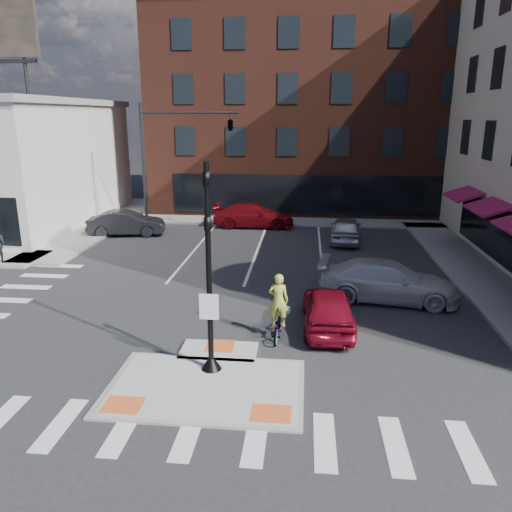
# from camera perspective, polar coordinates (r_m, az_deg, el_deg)

# --- Properties ---
(ground) EXTENTS (120.00, 120.00, 0.00)m
(ground) POSITION_cam_1_polar(r_m,az_deg,el_deg) (14.71, -5.40, -13.83)
(ground) COLOR #28282B
(ground) RESTS_ON ground
(refuge_island) EXTENTS (5.40, 4.65, 0.13)m
(refuge_island) POSITION_cam_1_polar(r_m,az_deg,el_deg) (14.47, -5.60, -14.16)
(refuge_island) COLOR gray
(refuge_island) RESTS_ON ground
(sidewalk_e) EXTENTS (3.00, 24.00, 0.15)m
(sidewalk_e) POSITION_cam_1_polar(r_m,az_deg,el_deg) (25.03, 24.59, -2.37)
(sidewalk_e) COLOR gray
(sidewalk_e) RESTS_ON ground
(sidewalk_n) EXTENTS (26.00, 3.00, 0.15)m
(sidewalk_n) POSITION_cam_1_polar(r_m,az_deg,el_deg) (35.27, 6.28, 3.95)
(sidewalk_n) COLOR gray
(sidewalk_n) RESTS_ON ground
(building_n) EXTENTS (24.40, 18.40, 15.50)m
(building_n) POSITION_cam_1_polar(r_m,az_deg,el_deg) (44.53, 6.52, 16.40)
(building_n) COLOR #56261A
(building_n) RESTS_ON ground
(building_far_left) EXTENTS (10.00, 12.00, 10.00)m
(building_far_left) POSITION_cam_1_polar(r_m,az_deg,el_deg) (64.91, -0.10, 13.80)
(building_far_left) COLOR slate
(building_far_left) RESTS_ON ground
(building_far_right) EXTENTS (12.00, 12.00, 12.00)m
(building_far_right) POSITION_cam_1_polar(r_m,az_deg,el_deg) (66.85, 11.60, 14.40)
(building_far_right) COLOR brown
(building_far_right) RESTS_ON ground
(signal_pole) EXTENTS (0.60, 0.60, 5.98)m
(signal_pole) POSITION_cam_1_polar(r_m,az_deg,el_deg) (14.07, -5.34, -4.66)
(signal_pole) COLOR black
(signal_pole) RESTS_ON refuge_island
(mast_arm_signal) EXTENTS (6.10, 2.24, 8.00)m
(mast_arm_signal) POSITION_cam_1_polar(r_m,az_deg,el_deg) (31.15, -5.68, 13.79)
(mast_arm_signal) COLOR black
(mast_arm_signal) RESTS_ON ground
(red_sedan) EXTENTS (1.86, 4.38, 1.48)m
(red_sedan) POSITION_cam_1_polar(r_m,az_deg,el_deg) (17.77, 8.25, -5.90)
(red_sedan) COLOR maroon
(red_sedan) RESTS_ON ground
(white_pickup) EXTENTS (5.80, 3.01, 1.61)m
(white_pickup) POSITION_cam_1_polar(r_m,az_deg,el_deg) (20.85, 14.82, -2.79)
(white_pickup) COLOR silver
(white_pickup) RESTS_ON ground
(bg_car_dark) EXTENTS (4.89, 2.44, 1.54)m
(bg_car_dark) POSITION_cam_1_polar(r_m,az_deg,el_deg) (32.20, -14.60, 3.66)
(bg_car_dark) COLOR #26252A
(bg_car_dark) RESTS_ON ground
(bg_car_silver) EXTENTS (2.14, 4.59, 1.52)m
(bg_car_silver) POSITION_cam_1_polar(r_m,az_deg,el_deg) (29.98, 10.20, 3.02)
(bg_car_silver) COLOR silver
(bg_car_silver) RESTS_ON ground
(bg_car_red) EXTENTS (5.39, 2.23, 1.56)m
(bg_car_red) POSITION_cam_1_polar(r_m,az_deg,el_deg) (33.53, -0.29, 4.65)
(bg_car_red) COLOR maroon
(bg_car_red) RESTS_ON ground
(cyclist) EXTENTS (0.76, 1.86, 2.28)m
(cyclist) POSITION_cam_1_polar(r_m,az_deg,el_deg) (16.79, 2.55, -6.96)
(cyclist) COLOR #3F3F44
(cyclist) RESTS_ON ground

